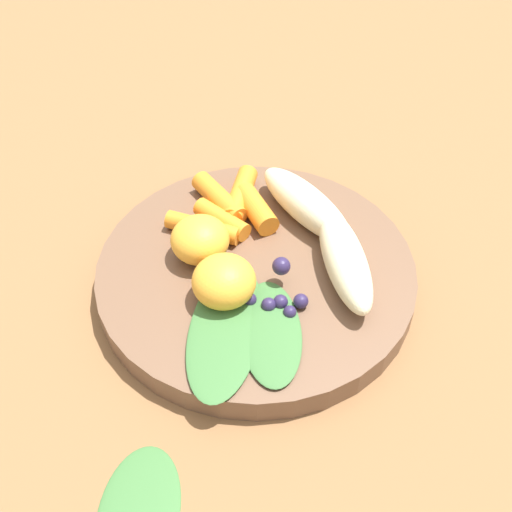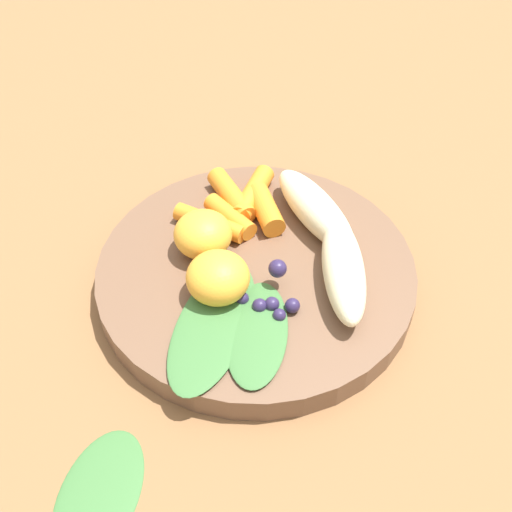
% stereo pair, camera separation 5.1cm
% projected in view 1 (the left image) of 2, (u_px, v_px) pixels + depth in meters
% --- Properties ---
extents(ground_plane, '(2.40, 2.40, 0.00)m').
position_uv_depth(ground_plane, '(256.00, 283.00, 0.53)').
color(ground_plane, brown).
extents(bowl, '(0.26, 0.26, 0.02)m').
position_uv_depth(bowl, '(256.00, 274.00, 0.52)').
color(bowl, brown).
rests_on(bowl, ground_plane).
extents(banana_peeled_left, '(0.05, 0.11, 0.03)m').
position_uv_depth(banana_peeled_left, '(306.00, 204.00, 0.54)').
color(banana_peeled_left, beige).
rests_on(banana_peeled_left, bowl).
extents(banana_peeled_right, '(0.09, 0.11, 0.03)m').
position_uv_depth(banana_peeled_right, '(345.00, 260.00, 0.50)').
color(banana_peeled_right, beige).
rests_on(banana_peeled_right, bowl).
extents(orange_segment_near, '(0.05, 0.05, 0.04)m').
position_uv_depth(orange_segment_near, '(224.00, 281.00, 0.48)').
color(orange_segment_near, '#F4A833').
rests_on(orange_segment_near, bowl).
extents(orange_segment_far, '(0.05, 0.05, 0.04)m').
position_uv_depth(orange_segment_far, '(200.00, 240.00, 0.51)').
color(orange_segment_far, '#F4A833').
rests_on(orange_segment_far, bowl).
extents(carrot_front, '(0.04, 0.05, 0.02)m').
position_uv_depth(carrot_front, '(256.00, 209.00, 0.55)').
color(carrot_front, orange).
rests_on(carrot_front, bowl).
extents(carrot_mid_left, '(0.06, 0.05, 0.02)m').
position_uv_depth(carrot_mid_left, '(241.00, 194.00, 0.56)').
color(carrot_mid_left, orange).
rests_on(carrot_mid_left, bowl).
extents(carrot_mid_right, '(0.03, 0.06, 0.02)m').
position_uv_depth(carrot_mid_right, '(219.00, 198.00, 0.56)').
color(carrot_mid_right, orange).
rests_on(carrot_mid_right, bowl).
extents(carrot_rear, '(0.02, 0.05, 0.02)m').
position_uv_depth(carrot_rear, '(222.00, 219.00, 0.54)').
color(carrot_rear, orange).
rests_on(carrot_rear, bowl).
extents(carrot_small, '(0.04, 0.06, 0.02)m').
position_uv_depth(carrot_small, '(203.00, 228.00, 0.54)').
color(carrot_small, orange).
rests_on(carrot_small, bowl).
extents(blueberry_pile, '(0.05, 0.05, 0.03)m').
position_uv_depth(blueberry_pile, '(271.00, 292.00, 0.48)').
color(blueberry_pile, '#2D234C').
rests_on(blueberry_pile, bowl).
extents(kale_leaf_left, '(0.14, 0.12, 0.00)m').
position_uv_depth(kale_leaf_left, '(225.00, 329.00, 0.47)').
color(kale_leaf_left, '#3D7038').
rests_on(kale_leaf_left, bowl).
extents(kale_leaf_right, '(0.10, 0.10, 0.00)m').
position_uv_depth(kale_leaf_right, '(271.00, 332.00, 0.47)').
color(kale_leaf_right, '#3D7038').
rests_on(kale_leaf_right, bowl).
extents(kale_leaf_stray, '(0.10, 0.10, 0.01)m').
position_uv_depth(kale_leaf_stray, '(138.00, 512.00, 0.40)').
color(kale_leaf_stray, '#3D7038').
rests_on(kale_leaf_stray, ground_plane).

